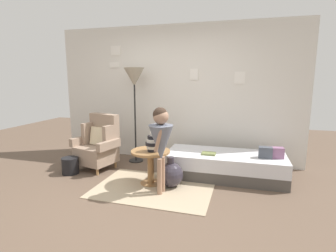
{
  "coord_description": "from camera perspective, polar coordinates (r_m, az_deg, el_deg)",
  "views": [
    {
      "loc": [
        1.33,
        -3.05,
        1.62
      ],
      "look_at": [
        0.15,
        0.95,
        0.85
      ],
      "focal_mm": 28.24,
      "sensor_mm": 36.0,
      "label": 1
    }
  ],
  "objects": [
    {
      "name": "ground_plane",
      "position": [
        3.7,
        -6.65,
        -15.56
      ],
      "size": [
        12.0,
        12.0,
        0.0
      ],
      "primitive_type": "plane",
      "color": "brown"
    },
    {
      "name": "gallery_wall",
      "position": [
        5.19,
        1.55,
        6.93
      ],
      "size": [
        4.8,
        0.12,
        2.6
      ],
      "color": "silver",
      "rests_on": "ground"
    },
    {
      "name": "rug",
      "position": [
        4.03,
        -3.09,
        -13.18
      ],
      "size": [
        1.71,
        1.21,
        0.01
      ],
      "primitive_type": "cube",
      "color": "tan",
      "rests_on": "ground"
    },
    {
      "name": "armchair",
      "position": [
        4.91,
        -14.72,
        -3.82
      ],
      "size": [
        0.85,
        0.72,
        0.97
      ],
      "color": "tan",
      "rests_on": "ground"
    },
    {
      "name": "daybed",
      "position": [
        4.48,
        12.14,
        -8.25
      ],
      "size": [
        1.91,
        0.83,
        0.4
      ],
      "color": "#4C4742",
      "rests_on": "ground"
    },
    {
      "name": "pillow_head",
      "position": [
        4.39,
        22.37,
        -5.36
      ],
      "size": [
        0.22,
        0.15,
        0.17
      ],
      "primitive_type": "cube",
      "rotation": [
        0.0,
        0.0,
        0.15
      ],
      "color": "gray",
      "rests_on": "daybed"
    },
    {
      "name": "pillow_mid",
      "position": [
        4.33,
        20.28,
        -5.39
      ],
      "size": [
        0.2,
        0.12,
        0.17
      ],
      "primitive_type": "cube",
      "rotation": [
        0.0,
        0.0,
        0.01
      ],
      "color": "#474C56",
      "rests_on": "daybed"
    },
    {
      "name": "side_table",
      "position": [
        4.06,
        -3.77,
        -7.29
      ],
      "size": [
        0.59,
        0.59,
        0.53
      ],
      "color": "#9E7042",
      "rests_on": "ground"
    },
    {
      "name": "vase_striped",
      "position": [
        3.94,
        -3.34,
        -3.72
      ],
      "size": [
        0.21,
        0.21,
        0.3
      ],
      "color": "black",
      "rests_on": "side_table"
    },
    {
      "name": "floor_lamp",
      "position": [
        5.03,
        -7.29,
        9.66
      ],
      "size": [
        0.38,
        0.38,
        1.8
      ],
      "color": "black",
      "rests_on": "ground"
    },
    {
      "name": "person_child",
      "position": [
        3.61,
        -1.53,
        -2.76
      ],
      "size": [
        0.34,
        0.34,
        1.23
      ],
      "color": "#A37A60",
      "rests_on": "ground"
    },
    {
      "name": "book_on_daybed",
      "position": [
        4.31,
        8.78,
        -5.89
      ],
      "size": [
        0.22,
        0.16,
        0.03
      ],
      "primitive_type": "cube",
      "rotation": [
        0.0,
        0.0,
        0.01
      ],
      "color": "olive",
      "rests_on": "daybed"
    },
    {
      "name": "demijohn_near",
      "position": [
        4.01,
        0.62,
        -10.4
      ],
      "size": [
        0.37,
        0.37,
        0.46
      ],
      "color": "#332D38",
      "rests_on": "ground"
    },
    {
      "name": "magazine_basket",
      "position": [
        4.84,
        -20.33,
        -8.02
      ],
      "size": [
        0.28,
        0.28,
        0.28
      ],
      "primitive_type": "cylinder",
      "color": "black",
      "rests_on": "ground"
    }
  ]
}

